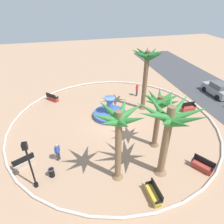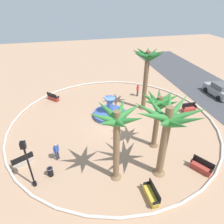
% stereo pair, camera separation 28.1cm
% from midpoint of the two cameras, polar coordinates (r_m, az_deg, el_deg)
% --- Properties ---
extents(ground_plane, '(80.00, 80.00, 0.00)m').
position_cam_midpoint_polar(ground_plane, '(20.56, 0.67, -2.85)').
color(ground_plane, tan).
extents(plaza_curb, '(20.64, 20.64, 0.20)m').
position_cam_midpoint_polar(plaza_curb, '(20.50, 0.67, -2.62)').
color(plaza_curb, silver).
rests_on(plaza_curb, ground).
extents(fountain, '(3.52, 3.52, 2.25)m').
position_cam_midpoint_polar(fountain, '(21.29, -0.23, -0.49)').
color(fountain, '#38569E').
rests_on(fountain, ground).
extents(palm_tree_near_fountain, '(4.37, 4.63, 5.93)m').
position_cam_midpoint_polar(palm_tree_near_fountain, '(13.02, 16.16, -3.16)').
color(palm_tree_near_fountain, brown).
rests_on(palm_tree_near_fountain, ground).
extents(palm_tree_by_curb, '(3.16, 3.26, 5.03)m').
position_cam_midpoint_polar(palm_tree_by_curb, '(15.89, 13.77, 1.42)').
color(palm_tree_by_curb, brown).
rests_on(palm_tree_by_curb, ground).
extents(palm_tree_mid_plaza, '(3.41, 3.53, 5.87)m').
position_cam_midpoint_polar(palm_tree_mid_plaza, '(12.20, 2.04, -4.47)').
color(palm_tree_mid_plaza, brown).
rests_on(palm_tree_mid_plaza, ground).
extents(palm_tree_far_side, '(3.42, 3.49, 6.78)m').
position_cam_midpoint_polar(palm_tree_far_side, '(21.10, 10.35, 13.24)').
color(palm_tree_far_side, brown).
rests_on(palm_tree_far_side, ground).
extents(bench_east, '(0.51, 1.60, 1.00)m').
position_cam_midpoint_polar(bench_east, '(23.77, 21.49, 0.86)').
color(bench_east, '#B73D33').
rests_on(bench_east, ground).
extents(bench_west, '(1.16, 1.66, 1.00)m').
position_cam_midpoint_polar(bench_west, '(17.21, -23.72, -12.74)').
color(bench_west, beige).
rests_on(bench_west, ground).
extents(bench_north, '(1.62, 1.27, 1.00)m').
position_cam_midpoint_polar(bench_north, '(16.83, 24.68, -14.18)').
color(bench_north, '#B73D33').
rests_on(bench_north, ground).
extents(bench_southeast, '(1.50, 1.47, 1.00)m').
position_cam_midpoint_polar(bench_southeast, '(25.44, -16.15, 3.95)').
color(bench_southeast, '#B73D33').
rests_on(bench_southeast, ground).
extents(bench_southwest, '(1.62, 0.56, 1.00)m').
position_cam_midpoint_polar(bench_southwest, '(14.15, 11.82, -22.26)').
color(bench_southwest, gold).
rests_on(bench_southwest, ground).
extents(lamppost, '(0.32, 0.32, 4.03)m').
position_cam_midpoint_polar(lamppost, '(14.04, -22.47, -12.76)').
color(lamppost, black).
rests_on(lamppost, ground).
extents(trash_bin, '(0.46, 0.46, 0.73)m').
position_cam_midpoint_polar(trash_bin, '(15.68, -16.76, -16.00)').
color(trash_bin, black).
rests_on(trash_bin, ground).
extents(person_cyclist_helmet, '(0.39, 0.41, 1.61)m').
position_cam_midpoint_polar(person_cyclist_helmet, '(16.39, -15.14, -10.65)').
color(person_cyclist_helmet, '#33333D').
rests_on(person_cyclist_helmet, ground).
extents(person_cyclist_photo, '(0.38, 0.42, 1.66)m').
position_cam_midpoint_polar(person_cyclist_photo, '(25.46, 7.71, 6.46)').
color(person_cyclist_photo, '#33333D').
rests_on(person_cyclist_photo, ground).
extents(parked_car_leftmost, '(4.02, 1.95, 1.67)m').
position_cam_midpoint_polar(parked_car_leftmost, '(28.87, 28.51, 5.56)').
color(parked_car_leftmost, gray).
rests_on(parked_car_leftmost, ground).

